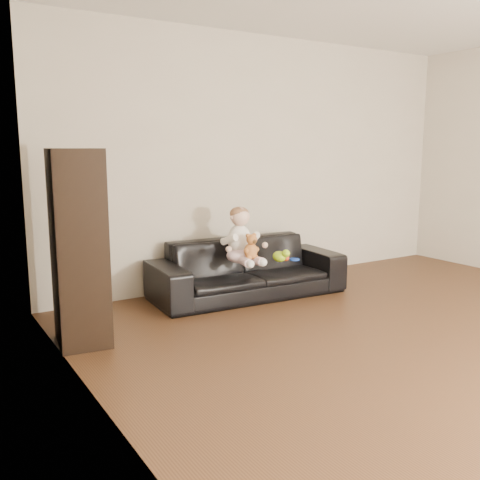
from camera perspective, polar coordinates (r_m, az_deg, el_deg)
wall_back at (r=5.84m, az=2.85°, el=8.42°), size 5.00×0.00×5.00m
wall_left at (r=2.22m, az=-10.16°, el=5.94°), size 0.00×5.50×5.50m
sofa at (r=5.25m, az=0.80°, el=-3.02°), size 1.94×0.86×0.55m
cabinet at (r=4.08m, az=-16.83°, el=-0.82°), size 0.42×0.53×1.44m
shelf_item at (r=4.04m, az=-16.78°, el=3.73°), size 0.21×0.27×0.28m
baby at (r=5.02m, az=0.09°, el=0.16°), size 0.37×0.46×0.53m
teddy_bear at (r=4.90m, az=1.19°, el=-0.73°), size 0.14×0.14×0.24m
toy_green at (r=5.13m, az=4.23°, el=-1.76°), size 0.15×0.17×0.10m
toy_rattle at (r=5.17m, az=4.91°, el=-1.90°), size 0.07×0.07×0.06m
toy_blue_disc at (r=5.23m, az=5.84°, el=-2.07°), size 0.10×0.10×0.01m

